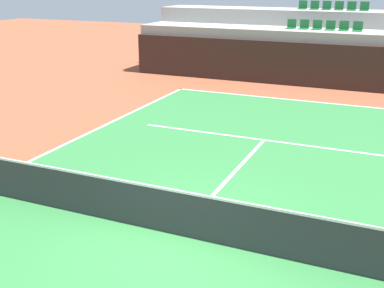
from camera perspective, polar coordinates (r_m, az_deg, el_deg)
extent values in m
plane|color=brown|center=(9.78, -1.82, -10.62)|extent=(80.00, 80.00, 0.00)
cube|color=#2D7238|center=(9.78, -1.82, -10.60)|extent=(11.00, 24.00, 0.01)
cube|color=white|center=(20.53, 12.64, 5.00)|extent=(11.00, 0.10, 0.00)
cube|color=white|center=(15.32, 8.46, 0.47)|extent=(8.26, 0.10, 0.00)
cube|color=white|center=(12.44, 4.50, -3.84)|extent=(0.10, 6.40, 0.00)
cube|color=black|center=(23.13, 14.28, 8.93)|extent=(18.29, 0.30, 2.00)
cube|color=#9E9E99|center=(24.42, 14.88, 9.94)|extent=(18.29, 2.40, 2.46)
cube|color=#9E9E99|center=(26.72, 15.81, 11.43)|extent=(18.29, 2.40, 3.23)
cube|color=#1E6633|center=(24.54, 11.51, 13.18)|extent=(0.44, 0.44, 0.04)
cube|color=#1E6633|center=(24.72, 11.65, 13.72)|extent=(0.44, 0.04, 0.40)
cube|color=#1E6633|center=(24.42, 12.95, 13.05)|extent=(0.44, 0.44, 0.04)
cube|color=#1E6633|center=(24.59, 13.09, 13.60)|extent=(0.44, 0.04, 0.40)
cube|color=#1E6633|center=(24.31, 14.40, 12.92)|extent=(0.44, 0.44, 0.04)
cube|color=#1E6633|center=(24.49, 14.53, 13.47)|extent=(0.44, 0.04, 0.40)
cube|color=#1E6633|center=(24.22, 15.87, 12.77)|extent=(0.44, 0.44, 0.04)
cube|color=#1E6633|center=(24.39, 15.98, 13.33)|extent=(0.44, 0.04, 0.40)
cube|color=#1E6633|center=(24.14, 17.34, 12.62)|extent=(0.44, 0.44, 0.04)
cube|color=#1E6633|center=(24.32, 17.45, 13.17)|extent=(0.44, 0.04, 0.40)
cube|color=#1E6633|center=(24.08, 18.81, 12.46)|extent=(0.44, 0.44, 0.04)
cube|color=#1E6633|center=(24.25, 18.92, 13.01)|extent=(0.44, 0.04, 0.40)
cube|color=#1E6633|center=(26.82, 12.79, 15.22)|extent=(0.44, 0.44, 0.04)
cube|color=#1E6633|center=(27.01, 12.91, 15.70)|extent=(0.44, 0.04, 0.40)
cube|color=#1E6633|center=(26.71, 14.12, 15.10)|extent=(0.44, 0.44, 0.04)
cube|color=#1E6633|center=(26.90, 14.24, 15.59)|extent=(0.44, 0.04, 0.40)
cube|color=#1E6633|center=(26.61, 15.46, 14.98)|extent=(0.44, 0.44, 0.04)
cube|color=#1E6633|center=(26.80, 15.57, 15.47)|extent=(0.44, 0.04, 0.40)
cube|color=#1E6633|center=(26.53, 16.81, 14.85)|extent=(0.44, 0.44, 0.04)
cube|color=#1E6633|center=(26.71, 16.92, 15.34)|extent=(0.44, 0.04, 0.40)
cube|color=#1E6633|center=(26.46, 18.17, 14.71)|extent=(0.44, 0.44, 0.04)
cube|color=#1E6633|center=(26.64, 18.27, 15.20)|extent=(0.44, 0.04, 0.40)
cube|color=#1E6633|center=(26.40, 19.53, 14.57)|extent=(0.44, 0.44, 0.04)
cube|color=#1E6633|center=(26.59, 19.62, 15.06)|extent=(0.44, 0.04, 0.40)
cube|color=#333338|center=(9.56, -1.85, -8.18)|extent=(10.90, 0.02, 0.92)
cube|color=white|center=(9.35, -1.89, -5.53)|extent=(10.90, 0.04, 0.05)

